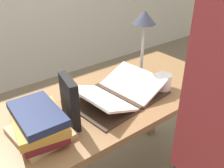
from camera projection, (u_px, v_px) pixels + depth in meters
reading_desk at (106, 115)px, 1.39m from camera, size 1.46×0.62×0.76m
open_book at (118, 93)px, 1.33m from camera, size 0.53×0.40×0.09m
book_stack_tall at (39, 123)px, 1.04m from camera, size 0.25×0.31×0.13m
book_standing_upright at (70, 102)px, 1.09m from camera, size 0.07×0.17×0.23m
reading_lamp at (144, 26)px, 1.42m from camera, size 0.14×0.14×0.40m
coffee_mug at (163, 82)px, 1.39m from camera, size 0.09×0.12×0.09m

